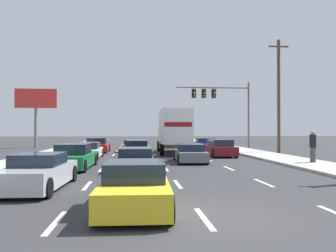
{
  "coord_description": "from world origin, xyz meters",
  "views": [
    {
      "loc": [
        -1.61,
        -7.98,
        2.1
      ],
      "look_at": [
        0.91,
        18.11,
        2.36
      ],
      "focal_mm": 36.03,
      "sensor_mm": 36.0,
      "label": 1
    }
  ],
  "objects_px": {
    "car_gray": "(190,153)",
    "utility_pole_mid": "(279,95)",
    "car_maroon": "(220,148)",
    "roadside_billboard": "(36,105)",
    "car_blue": "(205,145)",
    "car_white": "(88,151)",
    "car_orange": "(133,146)",
    "car_silver": "(39,173)",
    "car_navy": "(136,160)",
    "pedestrian_near_corner": "(313,146)",
    "traffic_signal_mast": "(216,98)",
    "car_yellow": "(135,186)",
    "car_red": "(97,146)",
    "car_black": "(137,150)",
    "car_green": "(74,158)",
    "box_truck": "(173,129)"
  },
  "relations": [
    {
      "from": "car_silver",
      "to": "car_blue",
      "type": "height_order",
      "value": "car_silver"
    },
    {
      "from": "car_orange",
      "to": "car_blue",
      "type": "xyz_separation_m",
      "value": [
        7.14,
        1.02,
        0.05
      ]
    },
    {
      "from": "car_red",
      "to": "car_yellow",
      "type": "distance_m",
      "value": 22.59
    },
    {
      "from": "car_yellow",
      "to": "utility_pole_mid",
      "type": "height_order",
      "value": "utility_pole_mid"
    },
    {
      "from": "car_white",
      "to": "car_black",
      "type": "relative_size",
      "value": 0.96
    },
    {
      "from": "car_navy",
      "to": "car_orange",
      "type": "bearing_deg",
      "value": 91.01
    },
    {
      "from": "car_black",
      "to": "roadside_billboard",
      "type": "distance_m",
      "value": 19.52
    },
    {
      "from": "car_green",
      "to": "car_silver",
      "type": "distance_m",
      "value": 6.14
    },
    {
      "from": "car_yellow",
      "to": "utility_pole_mid",
      "type": "xyz_separation_m",
      "value": [
        12.69,
        19.72,
        4.62
      ]
    },
    {
      "from": "car_white",
      "to": "car_yellow",
      "type": "bearing_deg",
      "value": -77.71
    },
    {
      "from": "roadside_billboard",
      "to": "utility_pole_mid",
      "type": "bearing_deg",
      "value": -24.36
    },
    {
      "from": "car_red",
      "to": "traffic_signal_mast",
      "type": "xyz_separation_m",
      "value": [
        12.27,
        4.59,
        4.89
      ]
    },
    {
      "from": "utility_pole_mid",
      "to": "car_blue",
      "type": "bearing_deg",
      "value": 144.24
    },
    {
      "from": "car_maroon",
      "to": "car_white",
      "type": "bearing_deg",
      "value": -173.4
    },
    {
      "from": "car_blue",
      "to": "car_maroon",
      "type": "distance_m",
      "value": 7.12
    },
    {
      "from": "car_green",
      "to": "utility_pole_mid",
      "type": "bearing_deg",
      "value": 33.17
    },
    {
      "from": "box_truck",
      "to": "utility_pole_mid",
      "type": "relative_size",
      "value": 0.85
    },
    {
      "from": "car_black",
      "to": "utility_pole_mid",
      "type": "bearing_deg",
      "value": 18.96
    },
    {
      "from": "car_maroon",
      "to": "traffic_signal_mast",
      "type": "height_order",
      "value": "traffic_signal_mast"
    },
    {
      "from": "car_silver",
      "to": "utility_pole_mid",
      "type": "xyz_separation_m",
      "value": [
        16.08,
        16.57,
        4.61
      ]
    },
    {
      "from": "car_navy",
      "to": "car_yellow",
      "type": "xyz_separation_m",
      "value": [
        -0.01,
        -8.03,
        0.01
      ]
    },
    {
      "from": "car_gray",
      "to": "car_maroon",
      "type": "xyz_separation_m",
      "value": [
        3.09,
        4.43,
        0.06
      ]
    },
    {
      "from": "car_silver",
      "to": "roadside_billboard",
      "type": "height_order",
      "value": "roadside_billboard"
    },
    {
      "from": "car_red",
      "to": "car_blue",
      "type": "bearing_deg",
      "value": 8.66
    },
    {
      "from": "car_orange",
      "to": "box_truck",
      "type": "relative_size",
      "value": 0.5
    },
    {
      "from": "car_blue",
      "to": "pedestrian_near_corner",
      "type": "distance_m",
      "value": 14.34
    },
    {
      "from": "car_maroon",
      "to": "pedestrian_near_corner",
      "type": "distance_m",
      "value": 7.83
    },
    {
      "from": "utility_pole_mid",
      "to": "car_maroon",
      "type": "bearing_deg",
      "value": -154.31
    },
    {
      "from": "car_gray",
      "to": "utility_pole_mid",
      "type": "bearing_deg",
      "value": 38.71
    },
    {
      "from": "car_gray",
      "to": "car_maroon",
      "type": "relative_size",
      "value": 1.0
    },
    {
      "from": "car_orange",
      "to": "car_maroon",
      "type": "xyz_separation_m",
      "value": [
        6.85,
        -6.09,
        0.09
      ]
    },
    {
      "from": "roadside_billboard",
      "to": "car_blue",
      "type": "bearing_deg",
      "value": -20.18
    },
    {
      "from": "car_silver",
      "to": "car_yellow",
      "type": "distance_m",
      "value": 4.63
    },
    {
      "from": "car_white",
      "to": "utility_pole_mid",
      "type": "relative_size",
      "value": 0.45
    },
    {
      "from": "car_yellow",
      "to": "car_silver",
      "type": "bearing_deg",
      "value": 137.08
    },
    {
      "from": "car_white",
      "to": "utility_pole_mid",
      "type": "bearing_deg",
      "value": 14.26
    },
    {
      "from": "car_red",
      "to": "car_silver",
      "type": "distance_m",
      "value": 19.17
    },
    {
      "from": "traffic_signal_mast",
      "to": "roadside_billboard",
      "type": "bearing_deg",
      "value": 169.62
    },
    {
      "from": "car_gray",
      "to": "car_black",
      "type": "bearing_deg",
      "value": 138.01
    },
    {
      "from": "car_orange",
      "to": "roadside_billboard",
      "type": "relative_size",
      "value": 0.63
    },
    {
      "from": "pedestrian_near_corner",
      "to": "car_red",
      "type": "bearing_deg",
      "value": 138.81
    },
    {
      "from": "car_yellow",
      "to": "car_gray",
      "type": "height_order",
      "value": "car_yellow"
    },
    {
      "from": "traffic_signal_mast",
      "to": "roadside_billboard",
      "type": "height_order",
      "value": "traffic_signal_mast"
    },
    {
      "from": "car_silver",
      "to": "car_blue",
      "type": "distance_m",
      "value": 23.16
    },
    {
      "from": "traffic_signal_mast",
      "to": "car_yellow",
      "type": "bearing_deg",
      "value": -108.09
    },
    {
      "from": "car_orange",
      "to": "utility_pole_mid",
      "type": "distance_m",
      "value": 14.11
    },
    {
      "from": "car_white",
      "to": "car_orange",
      "type": "distance_m",
      "value": 7.9
    },
    {
      "from": "traffic_signal_mast",
      "to": "pedestrian_near_corner",
      "type": "height_order",
      "value": "traffic_signal_mast"
    },
    {
      "from": "car_gray",
      "to": "pedestrian_near_corner",
      "type": "height_order",
      "value": "pedestrian_near_corner"
    },
    {
      "from": "car_navy",
      "to": "car_gray",
      "type": "relative_size",
      "value": 1.02
    }
  ]
}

